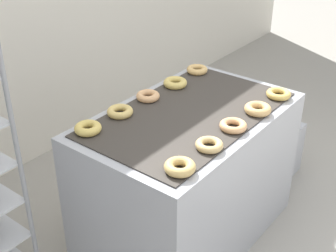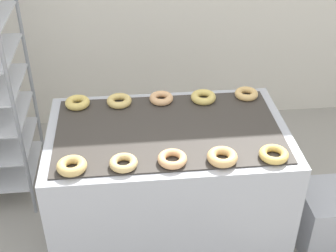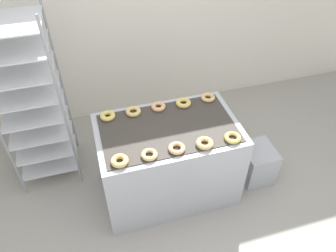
% 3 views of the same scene
% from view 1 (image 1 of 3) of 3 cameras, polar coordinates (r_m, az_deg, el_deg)
% --- Properties ---
extents(fryer_machine, '(1.28, 0.79, 0.86)m').
position_cam_1_polar(fryer_machine, '(2.80, 2.45, -6.18)').
color(fryer_machine, '#A8AAB2').
rests_on(fryer_machine, ground_plane).
extents(glaze_bin, '(0.32, 0.36, 0.40)m').
position_cam_1_polar(glaze_bin, '(3.58, 12.53, -2.62)').
color(glaze_bin, '#A8AAB2').
rests_on(glaze_bin, ground_plane).
extents(donut_near_leftmost, '(0.14, 0.14, 0.04)m').
position_cam_1_polar(donut_near_leftmost, '(2.08, 1.46, -5.01)').
color(donut_near_leftmost, tan).
rests_on(donut_near_leftmost, fryer_machine).
extents(donut_near_left, '(0.14, 0.14, 0.04)m').
position_cam_1_polar(donut_near_left, '(2.25, 5.05, -2.31)').
color(donut_near_left, '#D9B371').
rests_on(donut_near_left, fryer_machine).
extents(donut_near_center, '(0.14, 0.14, 0.04)m').
position_cam_1_polar(donut_near_center, '(2.43, 7.95, 0.04)').
color(donut_near_center, '#E8AA70').
rests_on(donut_near_center, fryer_machine).
extents(donut_near_right, '(0.15, 0.15, 0.04)m').
position_cam_1_polar(donut_near_right, '(2.61, 10.89, 2.05)').
color(donut_near_right, '#E0AF6B').
rests_on(donut_near_right, fryer_machine).
extents(donut_near_rightmost, '(0.14, 0.14, 0.04)m').
position_cam_1_polar(donut_near_rightmost, '(2.81, 13.33, 3.83)').
color(donut_near_rightmost, '#E6BC5B').
rests_on(donut_near_rightmost, fryer_machine).
extents(donut_far_leftmost, '(0.14, 0.14, 0.04)m').
position_cam_1_polar(donut_far_leftmost, '(2.41, -9.74, -0.27)').
color(donut_far_leftmost, '#DDBE5D').
rests_on(donut_far_leftmost, fryer_machine).
extents(donut_far_left, '(0.14, 0.14, 0.04)m').
position_cam_1_polar(donut_far_left, '(2.55, -5.87, 1.76)').
color(donut_far_left, '#DBB966').
rests_on(donut_far_left, fryer_machine).
extents(donut_far_center, '(0.14, 0.14, 0.04)m').
position_cam_1_polar(donut_far_center, '(2.71, -2.46, 3.68)').
color(donut_far_center, '#E1A871').
rests_on(donut_far_center, fryer_machine).
extents(donut_far_right, '(0.15, 0.15, 0.04)m').
position_cam_1_polar(donut_far_right, '(2.88, 0.89, 5.29)').
color(donut_far_right, '#D9BC5F').
rests_on(donut_far_right, fryer_machine).
extents(donut_far_rightmost, '(0.14, 0.14, 0.04)m').
position_cam_1_polar(donut_far_rightmost, '(3.08, 3.57, 6.87)').
color(donut_far_rightmost, '#DFB167').
rests_on(donut_far_rightmost, fryer_machine).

